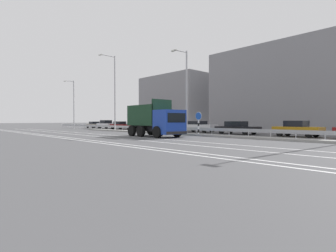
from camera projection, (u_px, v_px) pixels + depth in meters
ground_plane at (159, 135)px, 27.19m from camera, size 320.00×320.00×0.00m
lane_strip_0 at (139, 137)px, 23.66m from camera, size 70.49×0.16×0.01m
lane_strip_1 at (119, 138)px, 22.21m from camera, size 70.49×0.16×0.01m
lane_strip_2 at (89, 140)px, 20.37m from camera, size 70.49×0.16×0.01m
lane_strip_3 at (80, 141)px, 19.87m from camera, size 70.49×0.16×0.01m
median_island at (174, 134)px, 28.70m from camera, size 38.77×1.10×0.18m
median_guardrail at (183, 129)px, 29.60m from camera, size 70.49×0.09×0.78m
dump_truck at (160, 123)px, 24.26m from camera, size 6.38×2.87×3.47m
median_road_sign at (198, 123)px, 26.15m from camera, size 0.80×0.16×2.38m
street_lamp_0 at (73, 102)px, 47.91m from camera, size 0.70×1.82×8.81m
street_lamp_1 at (114, 90)px, 37.56m from camera, size 0.70×2.51×10.80m
street_lamp_2 at (186, 89)px, 27.31m from camera, size 0.72×1.91×8.80m
parked_car_0 at (94, 125)px, 53.47m from camera, size 4.13×1.99×1.32m
parked_car_1 at (106, 124)px, 49.98m from camera, size 4.22×2.02×1.60m
parked_car_2 at (120, 125)px, 46.20m from camera, size 4.37×1.82×1.38m
parked_car_3 at (145, 125)px, 41.70m from camera, size 4.67×1.97×1.50m
parked_car_4 at (169, 126)px, 37.37m from camera, size 4.54×2.03×1.46m
parked_car_5 at (198, 127)px, 33.71m from camera, size 4.87×2.11×1.47m
parked_car_6 at (237, 128)px, 29.25m from camera, size 4.92×2.02×1.44m
parked_car_7 at (297, 129)px, 24.53m from camera, size 4.33×2.00×1.51m
background_building_0 at (180, 103)px, 54.12m from camera, size 14.55×10.54×10.47m
background_building_1 at (290, 90)px, 38.19m from camera, size 21.53×10.64×12.11m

